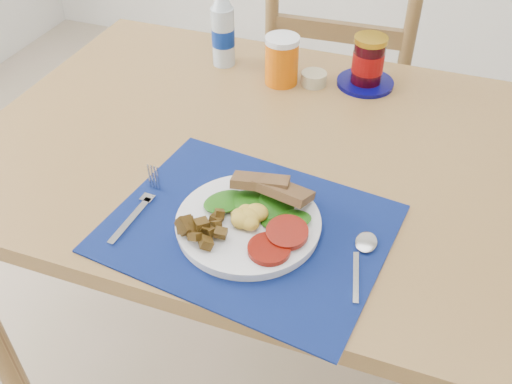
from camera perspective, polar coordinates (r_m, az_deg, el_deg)
table at (r=1.25m, az=4.57°, el=1.15°), size 1.40×0.90×0.75m
chair_far at (r=1.86m, az=8.49°, el=12.64°), size 0.47×0.45×1.21m
placemat at (r=1.02m, az=-0.77°, el=-3.61°), size 0.52×0.43×0.00m
breakfast_plate at (r=1.00m, az=-1.12°, el=-2.87°), size 0.25×0.25×0.06m
fork at (r=1.07m, az=-11.39°, el=-1.37°), size 0.03×0.18×0.00m
spoon at (r=0.98m, az=10.63°, el=-6.11°), size 0.04×0.16×0.00m
water_bottle at (r=1.49m, az=-3.32°, el=15.70°), size 0.06×0.06×0.20m
juice_glass at (r=1.41m, az=2.59°, el=12.91°), size 0.08×0.08×0.11m
ramekin at (r=1.43m, az=5.80°, el=11.22°), size 0.06×0.06×0.03m
jam_on_saucer at (r=1.43m, az=11.11°, el=12.43°), size 0.14×0.14×0.13m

